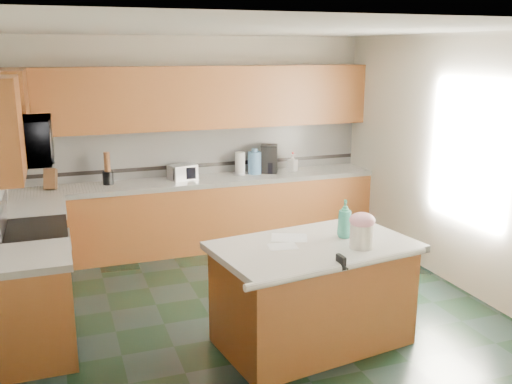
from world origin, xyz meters
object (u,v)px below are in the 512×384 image
island_base (313,297)px  coffee_maker (269,159)px  treat_jar (361,236)px  soap_bottle_island (345,219)px  toaster_oven (183,172)px  knife_block (50,179)px  island_top (314,247)px

island_base → coffee_maker: (0.68, 2.85, 0.68)m
treat_jar → soap_bottle_island: size_ratio=0.61×
soap_bottle_island → island_base: bearing=-143.0°
treat_jar → toaster_oven: 3.16m
knife_block → coffee_maker: bearing=15.4°
toaster_oven → coffee_maker: 1.19m
island_base → knife_block: knife_block is taller
island_base → knife_block: 3.57m
treat_jar → coffee_maker: coffee_maker is taller
island_top → toaster_oven: 2.87m
treat_jar → knife_block: bearing=126.7°
island_base → soap_bottle_island: 0.74m
soap_bottle_island → knife_block: (-2.42, 2.76, -0.04)m
island_top → toaster_oven: (-0.51, 2.82, 0.13)m
island_top → knife_block: size_ratio=6.83×
island_top → treat_jar: treat_jar is taller
treat_jar → knife_block: knife_block is taller
soap_bottle_island → coffee_maker: size_ratio=0.90×
island_base → toaster_oven: toaster_oven is taller
soap_bottle_island → knife_block: soap_bottle_island is taller
island_top → knife_block: (-2.09, 2.82, 0.15)m
island_top → soap_bottle_island: bearing=3.7°
island_base → island_top: bearing=0.0°
soap_bottle_island → toaster_oven: (-0.83, 2.76, -0.07)m
toaster_oven → coffee_maker: size_ratio=0.89×
island_base → island_top: (0.00, 0.00, 0.46)m
island_top → coffee_maker: bearing=68.3°
toaster_oven → coffee_maker: (1.19, 0.03, 0.09)m
island_base → soap_bottle_island: soap_bottle_island is taller
coffee_maker → treat_jar: bearing=-73.2°
island_top → toaster_oven: size_ratio=5.08×
soap_bottle_island → toaster_oven: size_ratio=1.02×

